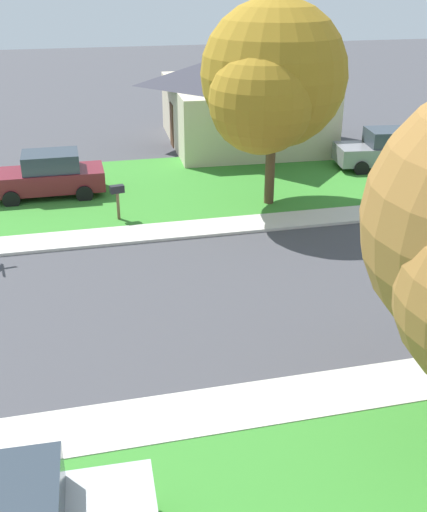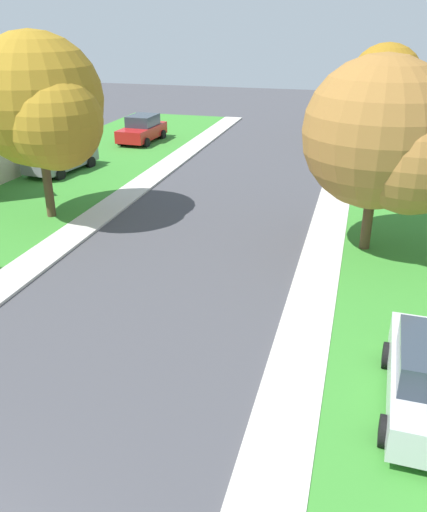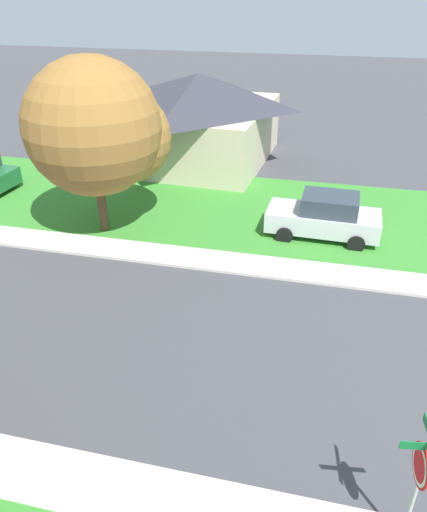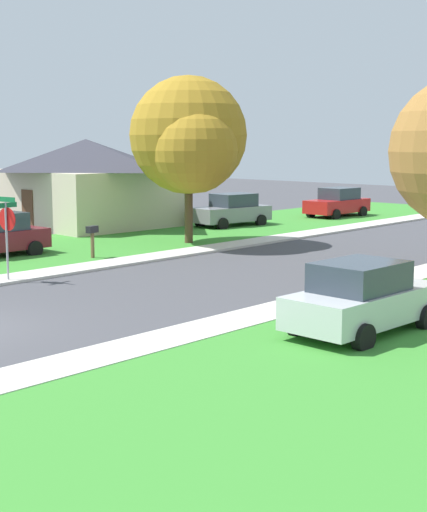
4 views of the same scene
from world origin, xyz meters
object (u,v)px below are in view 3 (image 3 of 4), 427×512
object	(u,v)px
tree_across_left	(102,130)
house_right_setback	(199,117)
car_silver_across_road	(325,216)
stop_sign_far_corner	(420,472)

from	to	relation	value
tree_across_left	house_right_setback	world-z (taller)	tree_across_left
car_silver_across_road	house_right_setback	distance (m)	10.82
car_silver_across_road	tree_across_left	distance (m)	9.02
car_silver_across_road	house_right_setback	size ratio (longest dim) A/B	0.46
tree_across_left	stop_sign_far_corner	bearing A→B (deg)	-136.48
stop_sign_far_corner	tree_across_left	world-z (taller)	tree_across_left
car_silver_across_road	tree_across_left	size ratio (longest dim) A/B	0.65
car_silver_across_road	tree_across_left	world-z (taller)	tree_across_left
car_silver_across_road	house_right_setback	world-z (taller)	house_right_setback
stop_sign_far_corner	car_silver_across_road	xyz separation A→B (m)	(12.04, 1.92, -1.01)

